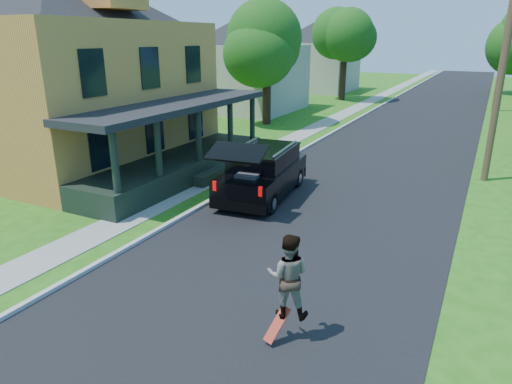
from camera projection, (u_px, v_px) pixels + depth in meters
The scene contains 15 objects.
ground at pixel (262, 280), 11.02m from camera, with size 140.00×140.00×0.00m, color #226113.
street at pixel (407, 133), 27.87m from camera, with size 8.00×120.00×0.02m, color black.
curb at pixel (343, 128), 29.62m from camera, with size 0.15×120.00×0.12m, color #ACADA7.
sidewalk at pixel (320, 126), 30.29m from camera, with size 1.30×120.00×0.03m, color gray.
front_walk at pixel (130, 170), 20.18m from camera, with size 6.50×1.20×0.03m, color gray.
main_house at pixel (63, 53), 20.02m from camera, with size 15.56×15.56×10.10m.
neighbor_house_mid at pixel (244, 56), 35.73m from camera, with size 12.78×12.78×8.30m.
neighbor_house_far at pixel (315, 51), 49.21m from camera, with size 12.78×12.78×8.30m.
black_suv at pixel (263, 172), 16.51m from camera, with size 2.45×5.30×2.39m.
skateboarder at pixel (288, 276), 8.50m from camera, with size 0.97×0.85×1.67m.
skateboard at pixel (277, 325), 8.63m from camera, with size 0.40×0.49×0.64m.
tree_left_mid at pixel (267, 40), 29.22m from camera, with size 6.05×6.30×7.98m.
tree_left_far at pixel (345, 35), 40.87m from camera, with size 6.25×5.92×8.63m.
utility_pole_near at pixel (503, 68), 17.28m from camera, with size 1.64×0.40×8.61m.
utility_pole_far at pixel (505, 37), 34.42m from camera, with size 1.78×0.29×10.85m.
Camera 1 is at (4.33, -8.74, 5.55)m, focal length 32.00 mm.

